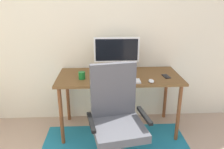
% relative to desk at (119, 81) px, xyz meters
% --- Properties ---
extents(wall_back, '(6.00, 0.10, 2.60)m').
position_rel_desk_xyz_m(wall_back, '(-0.34, 0.41, 0.61)').
color(wall_back, beige).
rests_on(wall_back, ground).
extents(desk, '(1.51, 0.67, 0.76)m').
position_rel_desk_xyz_m(desk, '(0.00, 0.00, 0.00)').
color(desk, brown).
rests_on(desk, ground).
extents(monitor, '(0.58, 0.18, 0.44)m').
position_rel_desk_xyz_m(monitor, '(-0.02, 0.19, 0.34)').
color(monitor, '#B2B2B7').
rests_on(monitor, desk).
extents(keyboard, '(0.43, 0.13, 0.02)m').
position_rel_desk_xyz_m(keyboard, '(0.01, -0.23, 0.08)').
color(keyboard, white).
rests_on(keyboard, desk).
extents(computer_mouse, '(0.06, 0.10, 0.03)m').
position_rel_desk_xyz_m(computer_mouse, '(0.34, -0.26, 0.09)').
color(computer_mouse, white).
rests_on(computer_mouse, desk).
extents(coffee_cup, '(0.08, 0.08, 0.09)m').
position_rel_desk_xyz_m(coffee_cup, '(-0.45, -0.10, 0.12)').
color(coffee_cup, '#186D28').
rests_on(coffee_cup, desk).
extents(cell_phone, '(0.08, 0.15, 0.01)m').
position_rel_desk_xyz_m(cell_phone, '(0.57, -0.08, 0.08)').
color(cell_phone, black).
rests_on(cell_phone, desk).
extents(office_chair, '(0.62, 0.57, 1.07)m').
position_rel_desk_xyz_m(office_chair, '(-0.07, -0.66, -0.24)').
color(office_chair, slate).
rests_on(office_chair, ground).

